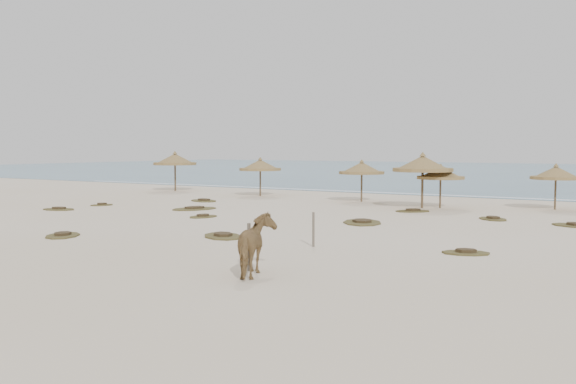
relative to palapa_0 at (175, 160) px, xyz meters
name	(u,v)px	position (x,y,z in m)	size (l,w,h in m)	color
ground	(186,235)	(17.92, -19.16, -2.48)	(160.00, 160.00, 0.00)	beige
ocean	(548,172)	(17.92, 55.84, -2.47)	(200.00, 100.00, 0.01)	#295F7D
foam_line	(421,194)	(17.92, 6.84, -2.47)	(70.00, 0.60, 0.01)	silver
palapa_0	(175,160)	(0.00, 0.00, 0.00)	(4.17, 4.17, 3.19)	brown
palapa_1	(260,166)	(8.70, -0.67, -0.31)	(3.97, 3.97, 2.80)	brown
palapa_2	(362,169)	(16.93, -1.17, -0.36)	(3.21, 3.21, 2.72)	brown
palapa_3	(423,165)	(21.78, -3.31, 0.02)	(3.44, 3.44, 3.22)	brown
palapa_4	(441,174)	(22.62, -2.65, -0.50)	(2.97, 2.97, 2.55)	brown
palapa_5	(556,174)	(28.37, -0.13, -0.46)	(3.48, 3.48, 2.60)	brown
horse	(257,245)	(24.89, -24.23, -1.64)	(0.90, 1.98, 1.67)	#9B7A46
fence_post_near	(249,247)	(24.28, -23.75, -1.80)	(0.10, 0.10, 1.35)	#6D6051
fence_post_far	(313,229)	(23.63, -18.98, -1.87)	(0.09, 0.09, 1.22)	#6D6051
scrub_0	(59,209)	(5.01, -15.06, -2.43)	(2.14, 1.63, 0.16)	brown
scrub_1	(194,208)	(11.21, -10.80, -2.43)	(2.53, 3.10, 0.16)	brown
scrub_2	(203,216)	(14.25, -13.70, -2.43)	(1.27, 1.74, 0.16)	brown
scrub_3	(362,222)	(22.03, -11.70, -2.43)	(2.81, 3.19, 0.16)	brown
scrub_4	(466,252)	(28.61, -17.62, -2.43)	(1.82, 1.50, 0.16)	brown
scrub_6	(204,200)	(8.15, -6.31, -2.43)	(2.63, 2.22, 0.16)	brown
scrub_7	(413,211)	(22.07, -5.49, -2.43)	(2.25, 2.19, 0.16)	brown
scrub_8	(102,205)	(4.95, -11.93, -2.43)	(1.36, 1.60, 0.16)	brown
scrub_9	(223,236)	(19.44, -18.75, -2.43)	(2.59, 2.42, 0.16)	brown
scrub_10	(493,219)	(26.75, -7.06, -2.43)	(2.04, 2.08, 0.16)	brown
scrub_11	(63,235)	(14.02, -21.95, -2.43)	(2.12, 2.29, 0.16)	brown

